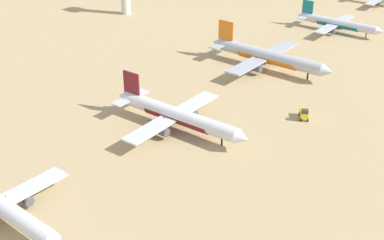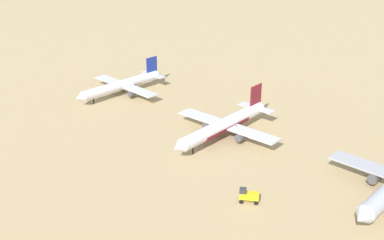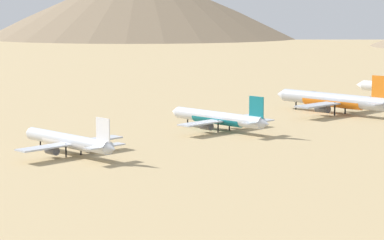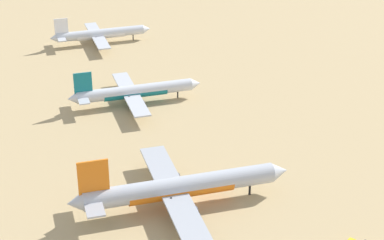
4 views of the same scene
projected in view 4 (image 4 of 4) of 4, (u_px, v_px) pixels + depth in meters
ground_plane at (190, 202)px, 157.24m from camera, size 1800.00×1800.00×0.00m
parked_jet_2 at (179, 188)px, 153.64m from camera, size 53.27×43.14×15.40m
parked_jet_3 at (134, 92)px, 205.84m from camera, size 42.54×34.48×12.29m
parked_jet_4 at (100, 34)px, 256.20m from camera, size 39.53×32.06×11.41m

